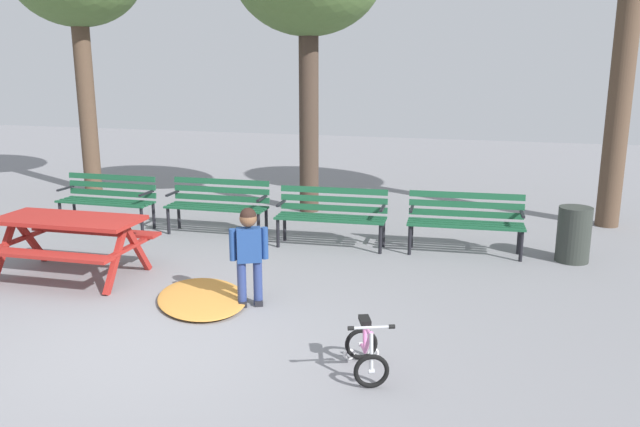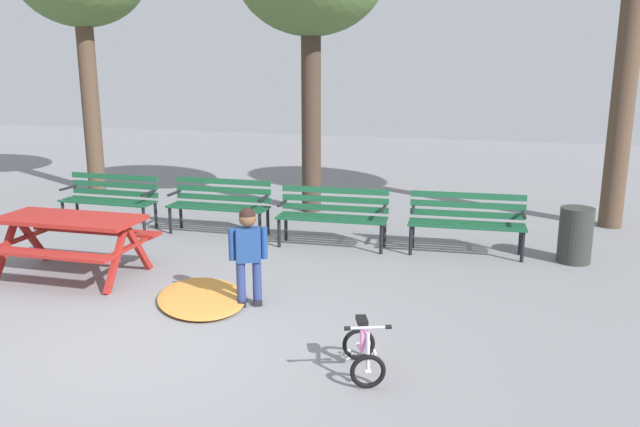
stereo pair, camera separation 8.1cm
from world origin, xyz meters
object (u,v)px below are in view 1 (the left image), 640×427
Objects in this scene: trash_bin at (574,234)px; park_bench_far_left at (108,197)px; park_bench_left at (218,202)px; kids_bicycle at (366,351)px; picnic_table at (69,231)px; park_bench_right at (332,212)px; park_bench_far_right at (465,218)px; child_standing at (249,248)px.

park_bench_far_left is at bearing -178.84° from trash_bin.
park_bench_left is 5.08m from kids_bicycle.
picnic_table is at bearing 160.30° from kids_bicycle.
park_bench_far_right is (1.90, 0.17, 0.00)m from park_bench_right.
park_bench_far_right is at bearing 5.24° from park_bench_right.
picnic_table is 2.53m from park_bench_far_left.
park_bench_far_left is 1.44× the size of child_standing.
trash_bin is (2.01, 3.91, 0.18)m from kids_bicycle.
park_bench_far_left is 2.54× the size of kids_bicycle.
picnic_table is 4.36m from kids_bicycle.
park_bench_far_left is 0.99× the size of park_bench_right.
park_bench_right is 1.46× the size of child_standing.
trash_bin is at bearing 3.19° from park_bench_right.
child_standing is (-2.15, -2.71, 0.15)m from park_bench_far_right.
park_bench_far_right is at bearing 51.65° from child_standing.
park_bench_right reaches higher than kids_bicycle.
park_bench_left is 5.23m from trash_bin.
park_bench_far_left and park_bench_left have the same top height.
park_bench_right is at bearing 109.55° from kids_bicycle.
child_standing reaches higher than park_bench_far_right.
park_bench_right reaches higher than trash_bin.
trash_bin is at bearing 37.26° from child_standing.
trash_bin is at bearing 1.16° from park_bench_far_left.
park_bench_far_right reaches higher than trash_bin.
trash_bin is (5.23, 0.00, -0.13)m from park_bench_left.
park_bench_far_left is at bearing 143.62° from kids_bicycle.
trash_bin is (7.13, 0.14, -0.13)m from park_bench_far_left.
picnic_table is at bearing -152.42° from park_bench_far_right.
park_bench_right is 2.16× the size of trash_bin.
park_bench_right is (1.90, -0.19, 0.00)m from park_bench_left.
child_standing is at bearing 142.84° from kids_bicycle.
park_bench_left is 2.15× the size of trash_bin.
park_bench_far_left is at bearing -178.67° from park_bench_far_right.
park_bench_left is 2.56× the size of kids_bicycle.
park_bench_far_right is (3.80, -0.01, 0.00)m from park_bench_left.
park_bench_far_left is at bearing 179.37° from park_bench_right.
park_bench_right is (2.77, 2.26, -0.08)m from picnic_table.
picnic_table is 1.14× the size of park_bench_right.
park_bench_left is (1.90, 0.14, 0.00)m from park_bench_far_left.
park_bench_left is at bearing 179.83° from park_bench_far_right.
park_bench_far_left is 7.13m from trash_bin.
child_standing reaches higher than park_bench_left.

